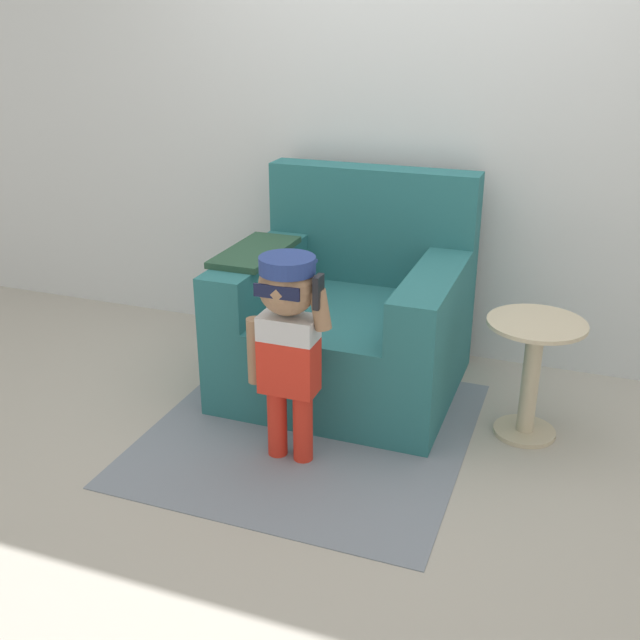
{
  "coord_description": "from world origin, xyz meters",
  "views": [
    {
      "loc": [
        0.89,
        -3.04,
        1.76
      ],
      "look_at": [
        -0.17,
        -0.18,
        0.5
      ],
      "focal_mm": 42.0,
      "sensor_mm": 36.0,
      "label": 1
    }
  ],
  "objects": [
    {
      "name": "wall_back",
      "position": [
        0.0,
        0.78,
        1.3
      ],
      "size": [
        10.0,
        0.05,
        2.6
      ],
      "color": "silver",
      "rests_on": "ground_plane"
    },
    {
      "name": "side_table",
      "position": [
        0.74,
        0.02,
        0.33
      ],
      "size": [
        0.42,
        0.42,
        0.55
      ],
      "color": "beige",
      "rests_on": "ground_plane"
    },
    {
      "name": "ground_plane",
      "position": [
        0.0,
        0.0,
        0.0
      ],
      "size": [
        10.0,
        10.0,
        0.0
      ],
      "primitive_type": "plane",
      "color": "#ADA89E"
    },
    {
      "name": "person_child",
      "position": [
        -0.18,
        -0.52,
        0.6
      ],
      "size": [
        0.37,
        0.27,
        0.89
      ],
      "color": "red",
      "rests_on": "ground_plane"
    },
    {
      "name": "rug",
      "position": [
        -0.17,
        -0.31,
        0.0
      ],
      "size": [
        1.38,
        1.45,
        0.01
      ],
      "color": "gray",
      "rests_on": "ground_plane"
    },
    {
      "name": "armchair",
      "position": [
        -0.17,
        0.22,
        0.35
      ],
      "size": [
        1.1,
        1.01,
        1.04
      ],
      "color": "#286B70",
      "rests_on": "ground_plane"
    }
  ]
}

